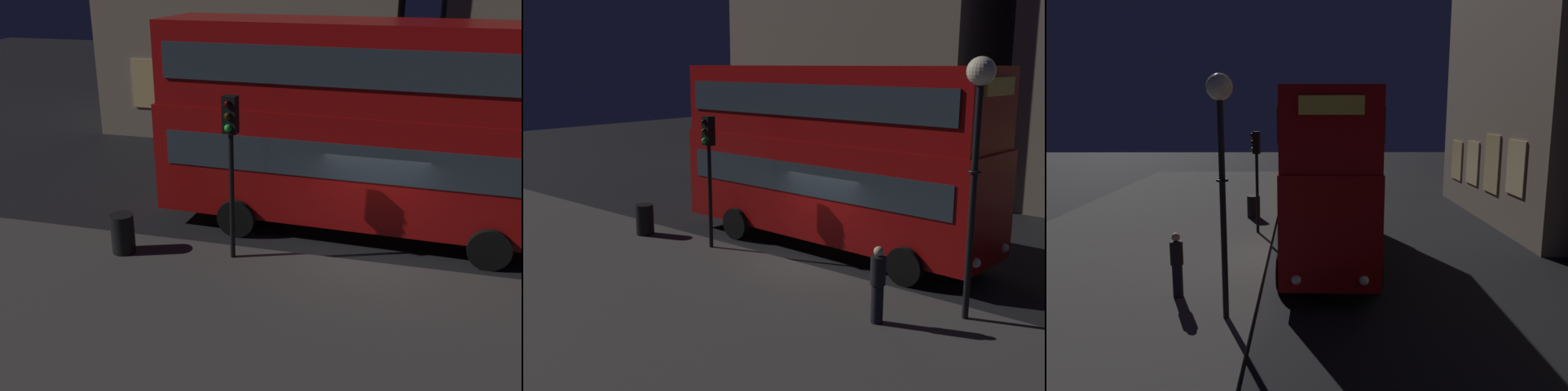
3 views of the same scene
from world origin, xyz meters
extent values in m
plane|color=black|center=(0.00, 0.00, 0.00)|extent=(80.00, 80.00, 0.00)
cube|color=#423F3D|center=(0.00, -5.37, 0.06)|extent=(44.00, 9.85, 0.12)
cube|color=#E5C67F|center=(-9.76, 8.71, 2.28)|extent=(1.54, 0.06, 1.97)
cube|color=#F9E09E|center=(-7.36, 8.71, 2.40)|extent=(1.54, 0.06, 2.00)
cube|color=#E5C67F|center=(-4.95, 8.71, 2.63)|extent=(1.54, 0.06, 2.44)
cube|color=#F9E09E|center=(-2.55, 8.71, 2.74)|extent=(1.54, 0.06, 2.05)
cube|color=#9E0C0C|center=(-0.67, 1.57, 1.95)|extent=(10.33, 2.91, 2.89)
cube|color=#9E0C0C|center=(-0.67, 1.57, 4.46)|extent=(10.12, 2.85, 2.11)
cube|color=#2D3842|center=(-0.67, 1.57, 2.32)|extent=(9.51, 2.94, 0.90)
cube|color=#2D3842|center=(-0.67, 1.57, 4.56)|extent=(9.51, 2.94, 0.90)
cube|color=#F2D84C|center=(4.40, 1.39, 5.04)|extent=(0.14, 1.52, 0.44)
sphere|color=white|center=(4.50, 2.20, 0.86)|extent=(0.24, 0.24, 0.24)
sphere|color=white|center=(4.44, 0.56, 0.86)|extent=(0.24, 0.24, 0.24)
cylinder|color=black|center=(2.86, 2.76, 0.51)|extent=(1.03, 0.28, 1.02)
cylinder|color=black|center=(2.76, 0.13, 0.51)|extent=(1.03, 0.28, 1.02)
cylinder|color=black|center=(-3.44, 2.99, 0.51)|extent=(1.03, 0.28, 1.02)
cylinder|color=black|center=(-3.53, 0.36, 0.51)|extent=(1.03, 0.28, 1.02)
cylinder|color=black|center=(-3.18, -1.05, 1.67)|extent=(0.12, 0.12, 3.10)
cube|color=black|center=(-3.18, -1.05, 3.65)|extent=(0.34, 0.29, 0.85)
sphere|color=black|center=(-3.20, -1.20, 3.92)|extent=(0.17, 0.17, 0.17)
sphere|color=black|center=(-3.20, -1.20, 3.65)|extent=(0.17, 0.17, 0.17)
sphere|color=green|center=(-3.20, -1.20, 3.38)|extent=(0.17, 0.17, 0.17)
cylinder|color=black|center=(4.95, -1.08, 2.64)|extent=(0.14, 0.14, 5.04)
torus|color=black|center=(4.95, -1.08, 3.38)|extent=(0.28, 0.28, 0.06)
sphere|color=#F9EFC6|center=(4.95, -1.08, 5.42)|extent=(0.59, 0.59, 0.59)
cylinder|color=black|center=(3.60, -2.53, 0.55)|extent=(0.26, 0.26, 0.87)
cylinder|color=black|center=(3.60, -2.53, 1.30)|extent=(0.33, 0.33, 0.62)
sphere|color=beige|center=(3.60, -2.53, 1.71)|extent=(0.22, 0.22, 0.22)
cylinder|color=black|center=(-5.88, -1.47, 0.61)|extent=(0.57, 0.57, 0.99)
camera|label=1|loc=(0.78, -13.25, 6.70)|focal=40.54mm
camera|label=2|loc=(10.05, -13.14, 5.57)|focal=42.08mm
camera|label=3|loc=(16.05, 0.73, 4.99)|focal=34.54mm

